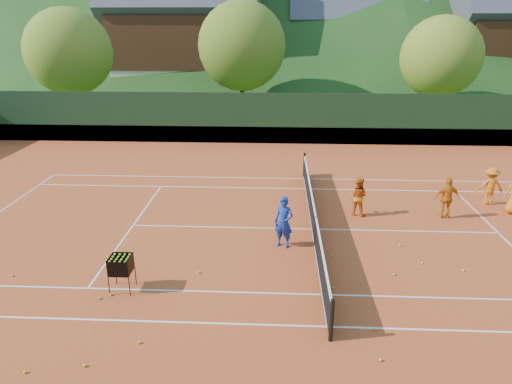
{
  "coord_description": "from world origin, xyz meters",
  "views": [
    {
      "loc": [
        -1.28,
        -14.63,
        6.86
      ],
      "look_at": [
        -1.99,
        0.0,
        1.38
      ],
      "focal_mm": 32.0,
      "sensor_mm": 36.0,
      "label": 1
    }
  ],
  "objects_px": {
    "student_d": "(490,186)",
    "chalet_left": "(186,36)",
    "student_b": "(447,198)",
    "tennis_net": "(313,216)",
    "student_a": "(358,196)",
    "ball_hopper": "(121,265)",
    "chalet_mid": "(352,41)",
    "coach": "(284,222)"
  },
  "relations": [
    {
      "from": "student_d",
      "to": "chalet_left",
      "type": "height_order",
      "value": "chalet_left"
    },
    {
      "from": "student_d",
      "to": "student_b",
      "type": "bearing_deg",
      "value": 38.95
    },
    {
      "from": "student_d",
      "to": "tennis_net",
      "type": "height_order",
      "value": "student_d"
    },
    {
      "from": "student_a",
      "to": "ball_hopper",
      "type": "height_order",
      "value": "student_a"
    },
    {
      "from": "ball_hopper",
      "to": "chalet_mid",
      "type": "distance_m",
      "value": 40.02
    },
    {
      "from": "coach",
      "to": "chalet_mid",
      "type": "relative_size",
      "value": 0.13
    },
    {
      "from": "tennis_net",
      "to": "student_d",
      "type": "bearing_deg",
      "value": 20.85
    },
    {
      "from": "student_b",
      "to": "chalet_left",
      "type": "distance_m",
      "value": 32.78
    },
    {
      "from": "chalet_mid",
      "to": "student_a",
      "type": "bearing_deg",
      "value": -97.42
    },
    {
      "from": "student_a",
      "to": "tennis_net",
      "type": "distance_m",
      "value": 2.25
    },
    {
      "from": "tennis_net",
      "to": "chalet_left",
      "type": "distance_m",
      "value": 32.04
    },
    {
      "from": "tennis_net",
      "to": "chalet_left",
      "type": "bearing_deg",
      "value": 108.43
    },
    {
      "from": "student_a",
      "to": "student_b",
      "type": "xyz_separation_m",
      "value": [
        3.21,
        -0.14,
        0.06
      ]
    },
    {
      "from": "student_a",
      "to": "chalet_left",
      "type": "height_order",
      "value": "chalet_left"
    },
    {
      "from": "chalet_left",
      "to": "chalet_mid",
      "type": "bearing_deg",
      "value": 14.04
    },
    {
      "from": "student_d",
      "to": "chalet_mid",
      "type": "bearing_deg",
      "value": -83.09
    },
    {
      "from": "tennis_net",
      "to": "chalet_mid",
      "type": "height_order",
      "value": "chalet_mid"
    },
    {
      "from": "tennis_net",
      "to": "chalet_left",
      "type": "height_order",
      "value": "chalet_left"
    },
    {
      "from": "coach",
      "to": "student_d",
      "type": "relative_size",
      "value": 1.12
    },
    {
      "from": "chalet_left",
      "to": "student_a",
      "type": "bearing_deg",
      "value": -67.67
    },
    {
      "from": "ball_hopper",
      "to": "student_d",
      "type": "bearing_deg",
      "value": 28.61
    },
    {
      "from": "coach",
      "to": "tennis_net",
      "type": "distance_m",
      "value": 1.74
    },
    {
      "from": "coach",
      "to": "ball_hopper",
      "type": "bearing_deg",
      "value": -126.25
    },
    {
      "from": "student_b",
      "to": "ball_hopper",
      "type": "bearing_deg",
      "value": 23.5
    },
    {
      "from": "coach",
      "to": "chalet_mid",
      "type": "xyz_separation_m",
      "value": [
        7.04,
        35.35,
        4.12
      ]
    },
    {
      "from": "coach",
      "to": "ball_hopper",
      "type": "xyz_separation_m",
      "value": [
        -4.37,
        -2.77,
        -0.1
      ]
    },
    {
      "from": "student_a",
      "to": "chalet_left",
      "type": "bearing_deg",
      "value": -42.78
    },
    {
      "from": "student_d",
      "to": "chalet_left",
      "type": "xyz_separation_m",
      "value": [
        -17.14,
        27.28,
        4.87
      ]
    },
    {
      "from": "student_d",
      "to": "tennis_net",
      "type": "relative_size",
      "value": 0.13
    },
    {
      "from": "student_b",
      "to": "ball_hopper",
      "type": "height_order",
      "value": "student_b"
    },
    {
      "from": "coach",
      "to": "student_d",
      "type": "height_order",
      "value": "coach"
    },
    {
      "from": "chalet_mid",
      "to": "student_d",
      "type": "bearing_deg",
      "value": -87.91
    },
    {
      "from": "student_d",
      "to": "chalet_left",
      "type": "relative_size",
      "value": 0.11
    },
    {
      "from": "student_a",
      "to": "tennis_net",
      "type": "bearing_deg",
      "value": 63.22
    },
    {
      "from": "coach",
      "to": "ball_hopper",
      "type": "relative_size",
      "value": 1.7
    },
    {
      "from": "ball_hopper",
      "to": "chalet_mid",
      "type": "bearing_deg",
      "value": 73.34
    },
    {
      "from": "student_a",
      "to": "ball_hopper",
      "type": "relative_size",
      "value": 1.46
    },
    {
      "from": "ball_hopper",
      "to": "chalet_left",
      "type": "bearing_deg",
      "value": 97.67
    },
    {
      "from": "student_a",
      "to": "ball_hopper",
      "type": "xyz_separation_m",
      "value": [
        -7.16,
        -5.51,
        0.02
      ]
    },
    {
      "from": "student_b",
      "to": "chalet_left",
      "type": "xyz_separation_m",
      "value": [
        -14.97,
        28.75,
        4.84
      ]
    },
    {
      "from": "chalet_mid",
      "to": "student_b",
      "type": "bearing_deg",
      "value": -91.81
    },
    {
      "from": "student_a",
      "to": "tennis_net",
      "type": "relative_size",
      "value": 0.12
    }
  ]
}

